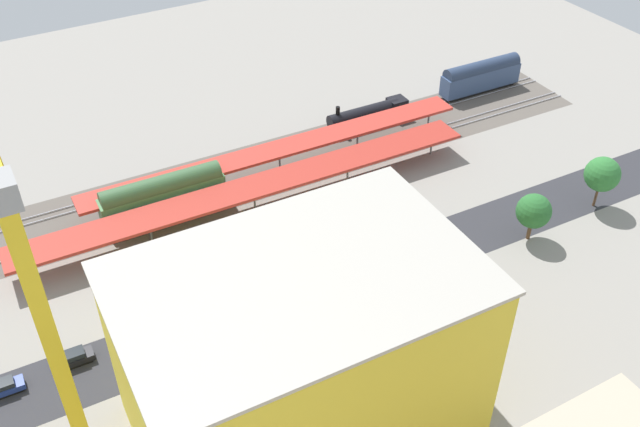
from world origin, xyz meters
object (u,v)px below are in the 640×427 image
at_px(parked_car_3, 272,281).
at_px(parked_car_7, 3,388).
at_px(parked_car_5, 151,327).
at_px(street_tree_0, 297,307).
at_px(platform_canopy_near, 254,187).
at_px(construction_building, 300,356).
at_px(locomotive, 372,114).
at_px(parked_car_0, 427,221).
at_px(traffic_light, 227,272).
at_px(passenger_coach, 481,75).
at_px(parked_car_6, 75,358).
at_px(tower_crane, 39,306).
at_px(box_truck_1, 328,275).
at_px(street_tree_1, 534,211).
at_px(platform_canopy_far, 279,149).
at_px(box_truck_0, 218,328).
at_px(parked_car_4, 215,304).
at_px(street_tree_2, 602,174).
at_px(freight_coach_far, 163,194).
at_px(parked_car_2, 331,261).

relative_size(parked_car_3, parked_car_7, 1.04).
height_order(parked_car_5, street_tree_0, street_tree_0).
distance_m(platform_canopy_near, construction_building, 37.87).
xyz_separation_m(locomotive, parked_car_0, (8.46, 27.60, -0.92)).
bearing_deg(traffic_light, passenger_coach, -156.61).
distance_m(passenger_coach, parked_car_6, 86.15).
height_order(tower_crane, box_truck_1, tower_crane).
distance_m(tower_crane, street_tree_1, 64.73).
bearing_deg(locomotive, parked_car_3, 40.14).
relative_size(passenger_coach, street_tree_0, 2.17).
xyz_separation_m(construction_building, street_tree_0, (-5.19, -10.60, -5.27)).
xyz_separation_m(platform_canopy_far, traffic_light, (17.92, 21.31, -0.13)).
bearing_deg(platform_canopy_far, street_tree_0, 66.53).
height_order(construction_building, tower_crane, tower_crane).
relative_size(box_truck_0, traffic_light, 1.55).
height_order(parked_car_0, tower_crane, tower_crane).
distance_m(platform_canopy_near, parked_car_5, 26.50).
height_order(parked_car_6, street_tree_0, street_tree_0).
relative_size(passenger_coach, parked_car_4, 3.56).
xyz_separation_m(parked_car_5, parked_car_6, (9.06, 0.33, -0.03)).
relative_size(box_truck_1, traffic_light, 1.55).
distance_m(locomotive, box_truck_0, 53.38).
relative_size(parked_car_6, box_truck_0, 0.46).
xyz_separation_m(locomotive, street_tree_2, (-15.51, 35.73, 3.78)).
relative_size(parked_car_0, parked_car_4, 1.00).
height_order(parked_car_7, street_tree_2, street_tree_2).
height_order(parked_car_0, parked_car_4, parked_car_0).
height_order(freight_coach_far, box_truck_1, freight_coach_far).
bearing_deg(parked_car_0, locomotive, -107.03).
height_order(parked_car_0, parked_car_2, parked_car_0).
distance_m(freight_coach_far, parked_car_6, 28.42).
bearing_deg(platform_canopy_near, parked_car_6, 28.19).
bearing_deg(freight_coach_far, locomotive, -170.45).
distance_m(parked_car_3, box_truck_0, 10.65).
distance_m(parked_car_5, parked_car_7, 16.90).
height_order(parked_car_0, box_truck_0, box_truck_0).
xyz_separation_m(passenger_coach, parked_car_6, (81.39, 28.13, -2.41)).
relative_size(platform_canopy_far, box_truck_0, 6.75).
bearing_deg(construction_building, street_tree_2, -166.27).
relative_size(parked_car_0, parked_car_5, 0.95).
bearing_deg(parked_car_0, street_tree_1, 139.10).
relative_size(parked_car_6, tower_crane, 0.11).
xyz_separation_m(parked_car_3, street_tree_0, (1.21, 9.24, 3.94)).
relative_size(locomotive, construction_building, 0.50).
relative_size(construction_building, box_truck_1, 3.52).
bearing_deg(street_tree_2, construction_building, 12.17).
distance_m(tower_crane, traffic_light, 32.68).
bearing_deg(traffic_light, box_truck_1, 159.54).
bearing_deg(platform_canopy_far, parked_car_5, 38.16).
bearing_deg(street_tree_0, parked_car_5, -31.72).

